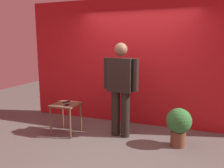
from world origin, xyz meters
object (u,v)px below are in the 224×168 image
object	(u,v)px
cell_phone	(67,105)
tv_remote	(66,102)
potted_plant	(179,124)
side_table	(66,109)
standing_person	(121,85)

from	to	relation	value
cell_phone	tv_remote	world-z (taller)	tv_remote
cell_phone	potted_plant	bearing A→B (deg)	-11.19
cell_phone	potted_plant	world-z (taller)	potted_plant
side_table	potted_plant	bearing A→B (deg)	4.08
side_table	cell_phone	xyz separation A→B (m)	(0.08, -0.10, 0.11)
side_table	tv_remote	world-z (taller)	tv_remote
side_table	potted_plant	world-z (taller)	potted_plant
standing_person	potted_plant	bearing A→B (deg)	-5.26
standing_person	side_table	size ratio (longest dim) A/B	2.94
side_table	cell_phone	world-z (taller)	cell_phone
side_table	potted_plant	distance (m)	2.17
standing_person	side_table	bearing A→B (deg)	-166.48
cell_phone	tv_remote	bearing A→B (deg)	105.22
cell_phone	standing_person	bearing A→B (deg)	1.67
cell_phone	potted_plant	xyz separation A→B (m)	(2.08, 0.25, -0.21)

